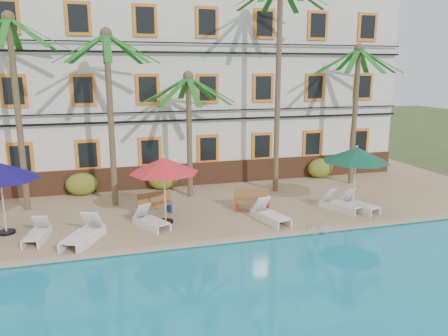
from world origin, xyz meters
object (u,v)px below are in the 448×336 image
object	(u,v)px
lounger_f	(358,204)
pool_ladder	(317,232)
lounger_d	(270,214)
bench_right	(252,199)
palm_e	(356,94)
lounger_a	(37,233)
bench_left	(154,203)
lounger_e	(340,204)
palm_a	(15,86)
palm_d	(279,61)
umbrella_blue	(0,171)
palm_b	(109,94)
umbrella_red	(164,166)
lounger_c	(151,220)
umbrella_green	(356,155)
palm_c	(189,115)
lounger_b	(84,234)

from	to	relation	value
lounger_f	pool_ladder	bearing A→B (deg)	-147.08
lounger_d	bench_right	bearing A→B (deg)	96.10
palm_e	lounger_a	distance (m)	16.22
palm_e	bench_left	world-z (taller)	palm_e
lounger_e	bench_right	size ratio (longest dim) A/B	1.22
palm_a	palm_d	size ratio (longest dim) A/B	0.81
umbrella_blue	lounger_d	xyz separation A→B (m)	(9.88, -1.47, -2.07)
palm_b	umbrella_red	xyz separation A→B (m)	(1.82, -2.92, -2.62)
umbrella_red	lounger_c	distance (m)	2.17
umbrella_green	lounger_d	bearing A→B (deg)	-173.90
lounger_a	bench_right	xyz separation A→B (m)	(8.52, 1.13, 0.22)
palm_b	lounger_a	bearing A→B (deg)	-129.26
palm_d	bench_left	size ratio (longest dim) A/B	6.45
lounger_a	lounger_f	bearing A→B (deg)	-0.72
lounger_d	lounger_e	distance (m)	3.51
umbrella_blue	bench_left	size ratio (longest dim) A/B	1.76
bench_left	pool_ladder	distance (m)	6.74
lounger_c	bench_left	distance (m)	1.53
palm_e	umbrella_red	world-z (taller)	palm_e
umbrella_red	pool_ladder	world-z (taller)	umbrella_red
bench_left	lounger_c	bearing A→B (deg)	-102.72
palm_c	lounger_a	size ratio (longest dim) A/B	3.40
palm_e	bench_left	size ratio (longest dim) A/B	4.59
lounger_a	lounger_d	world-z (taller)	lounger_d
palm_d	bench_right	distance (m)	6.75
palm_e	umbrella_blue	size ratio (longest dim) A/B	2.61
umbrella_green	umbrella_red	bearing A→B (deg)	175.80
umbrella_red	palm_a	bearing A→B (deg)	149.14
pool_ladder	umbrella_blue	bearing A→B (deg)	164.52
palm_b	umbrella_green	bearing A→B (deg)	-19.60
lounger_c	bench_left	size ratio (longest dim) A/B	1.16
lounger_c	bench_right	xyz separation A→B (m)	(4.48, 0.89, 0.20)
lounger_f	pool_ladder	xyz separation A→B (m)	(-2.95, -1.91, -0.28)
palm_d	pool_ladder	xyz separation A→B (m)	(-0.71, -5.75, -6.35)
bench_left	umbrella_green	bearing A→B (deg)	-11.88
palm_c	bench_right	bearing A→B (deg)	-52.14
palm_d	lounger_b	bearing A→B (deg)	-154.21
umbrella_blue	lounger_b	bearing A→B (deg)	-31.40
umbrella_green	pool_ladder	distance (m)	4.22
lounger_c	pool_ladder	distance (m)	6.33
palm_e	lounger_c	bearing A→B (deg)	-161.30
lounger_f	palm_a	bearing A→B (deg)	163.69
palm_b	umbrella_red	size ratio (longest dim) A/B	2.82
bench_left	palm_b	bearing A→B (deg)	131.03
lounger_c	bench_right	bearing A→B (deg)	11.22
palm_c	umbrella_blue	xyz separation A→B (m)	(-7.55, -2.91, -1.53)
palm_e	bench_right	size ratio (longest dim) A/B	4.61
lounger_d	lounger_f	xyz separation A→B (m)	(4.19, 0.30, -0.01)
palm_b	lounger_d	xyz separation A→B (m)	(5.84, -3.95, -4.65)
palm_e	umbrella_green	size ratio (longest dim) A/B	2.55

